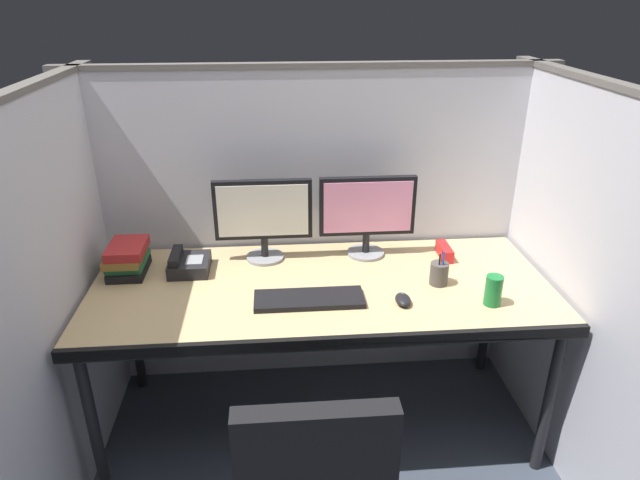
% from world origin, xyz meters
% --- Properties ---
extents(ground_plane, '(8.00, 8.00, 0.00)m').
position_xyz_m(ground_plane, '(0.00, 0.00, 0.00)').
color(ground_plane, '#383F4C').
extents(cubicle_partition_rear, '(2.21, 0.06, 1.57)m').
position_xyz_m(cubicle_partition_rear, '(0.00, 0.74, 0.79)').
color(cubicle_partition_rear, silver).
rests_on(cubicle_partition_rear, ground).
extents(cubicle_partition_left, '(0.06, 1.41, 1.57)m').
position_xyz_m(cubicle_partition_left, '(-0.99, 0.20, 0.79)').
color(cubicle_partition_left, silver).
rests_on(cubicle_partition_left, ground).
extents(cubicle_partition_right, '(0.06, 1.41, 1.57)m').
position_xyz_m(cubicle_partition_right, '(0.99, 0.20, 0.79)').
color(cubicle_partition_right, silver).
rests_on(cubicle_partition_right, ground).
extents(desk, '(1.90, 0.80, 0.74)m').
position_xyz_m(desk, '(0.00, 0.29, 0.69)').
color(desk, tan).
rests_on(desk, ground).
extents(monitor_left, '(0.43, 0.17, 0.37)m').
position_xyz_m(monitor_left, '(-0.23, 0.56, 0.96)').
color(monitor_left, gray).
rests_on(monitor_left, desk).
extents(monitor_right, '(0.43, 0.17, 0.37)m').
position_xyz_m(monitor_right, '(0.23, 0.57, 0.96)').
color(monitor_right, gray).
rests_on(monitor_right, desk).
extents(keyboard_main, '(0.43, 0.15, 0.02)m').
position_xyz_m(keyboard_main, '(-0.06, 0.17, 0.75)').
color(keyboard_main, black).
rests_on(keyboard_main, desk).
extents(computer_mouse, '(0.06, 0.10, 0.04)m').
position_xyz_m(computer_mouse, '(0.31, 0.12, 0.76)').
color(computer_mouse, black).
rests_on(computer_mouse, desk).
extents(red_stapler, '(0.04, 0.15, 0.06)m').
position_xyz_m(red_stapler, '(0.58, 0.51, 0.77)').
color(red_stapler, red).
rests_on(red_stapler, desk).
extents(pen_cup, '(0.08, 0.08, 0.16)m').
position_xyz_m(pen_cup, '(0.49, 0.27, 0.79)').
color(pen_cup, '#4C4742').
rests_on(pen_cup, desk).
extents(soda_can, '(0.07, 0.07, 0.12)m').
position_xyz_m(soda_can, '(0.65, 0.09, 0.80)').
color(soda_can, '#197233').
rests_on(soda_can, desk).
extents(book_stack, '(0.16, 0.23, 0.13)m').
position_xyz_m(book_stack, '(-0.82, 0.47, 0.81)').
color(book_stack, black).
rests_on(book_stack, desk).
extents(desk_phone, '(0.17, 0.19, 0.09)m').
position_xyz_m(desk_phone, '(-0.56, 0.47, 0.77)').
color(desk_phone, black).
rests_on(desk_phone, desk).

